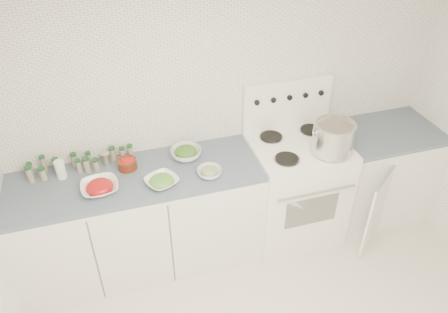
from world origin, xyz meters
TOP-DOWN VIEW (x-y plane):
  - room_walls at (0.00, 0.00)m, footprint 3.54×3.04m
  - counter_left at (-0.82, 1.19)m, footprint 1.85×0.62m
  - stove at (0.48, 1.19)m, footprint 0.76×0.70m
  - counter_right at (1.30, 1.19)m, footprint 0.89×0.87m
  - stock_pot at (0.67, 1.01)m, footprint 0.34×0.31m
  - bowl_tomato at (-1.08, 1.09)m, footprint 0.28×0.28m
  - bowl_snowpea at (-0.65, 1.04)m, footprint 0.29×0.29m
  - bowl_broccoli at (-0.41, 1.31)m, footprint 0.25×0.25m
  - bowl_zucchini at (-0.30, 1.04)m, footprint 0.24×0.24m
  - bowl_pepper at (-0.86, 1.31)m, footprint 0.14×0.14m
  - salt_canister at (-1.33, 1.33)m, footprint 0.09×0.09m
  - tin_can at (-1.01, 1.41)m, footprint 0.09×0.09m
  - spice_cluster at (-1.23, 1.40)m, footprint 0.77×0.16m

SIDE VIEW (x-z plane):
  - counter_right at x=1.30m, z-range 0.00..0.90m
  - counter_left at x=-0.82m, z-range 0.00..0.90m
  - stove at x=0.48m, z-range -0.18..1.18m
  - bowl_snowpea at x=-0.65m, z-range 0.89..0.97m
  - bowl_zucchini at x=-0.30m, z-range 0.90..0.97m
  - bowl_tomato at x=-1.08m, z-range 0.89..0.98m
  - bowl_pepper at x=-0.86m, z-range 0.90..0.99m
  - bowl_broccoli at x=-0.41m, z-range 0.90..0.99m
  - tin_can at x=-1.01m, z-range 0.90..0.99m
  - spice_cluster at x=-1.23m, z-range 0.89..1.03m
  - salt_canister at x=-1.33m, z-range 0.90..1.04m
  - stock_pot at x=0.67m, z-range 0.96..1.20m
  - room_walls at x=0.00m, z-range 0.30..2.82m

